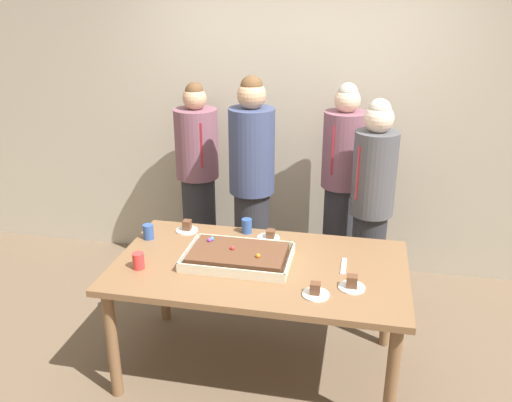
# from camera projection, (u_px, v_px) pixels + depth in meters

# --- Properties ---
(ground_plane) EXTENTS (12.00, 12.00, 0.00)m
(ground_plane) POSITION_uv_depth(u_px,v_px,m) (260.00, 367.00, 3.56)
(ground_plane) COLOR brown
(interior_back_panel) EXTENTS (8.00, 0.12, 3.00)m
(interior_back_panel) POSITION_uv_depth(u_px,v_px,m) (298.00, 95.00, 4.47)
(interior_back_panel) COLOR #B2A893
(interior_back_panel) RESTS_ON ground_plane
(party_table) EXTENTS (1.77, 1.00, 0.77)m
(party_table) POSITION_uv_depth(u_px,v_px,m) (260.00, 276.00, 3.31)
(party_table) COLOR brown
(party_table) RESTS_ON ground_plane
(sheet_cake) EXTENTS (0.65, 0.43, 0.10)m
(sheet_cake) POSITION_uv_depth(u_px,v_px,m) (238.00, 256.00, 3.30)
(sheet_cake) COLOR beige
(sheet_cake) RESTS_ON party_table
(plated_slice_near_left) EXTENTS (0.15, 0.15, 0.06)m
(plated_slice_near_left) POSITION_uv_depth(u_px,v_px,m) (269.00, 236.00, 3.61)
(plated_slice_near_left) COLOR white
(plated_slice_near_left) RESTS_ON party_table
(plated_slice_near_right) EXTENTS (0.15, 0.15, 0.07)m
(plated_slice_near_right) POSITION_uv_depth(u_px,v_px,m) (315.00, 292.00, 2.94)
(plated_slice_near_right) COLOR white
(plated_slice_near_right) RESTS_ON party_table
(plated_slice_far_left) EXTENTS (0.15, 0.15, 0.08)m
(plated_slice_far_left) POSITION_uv_depth(u_px,v_px,m) (187.00, 228.00, 3.72)
(plated_slice_far_left) COLOR white
(plated_slice_far_left) RESTS_ON party_table
(plated_slice_far_right) EXTENTS (0.15, 0.15, 0.08)m
(plated_slice_far_right) POSITION_uv_depth(u_px,v_px,m) (352.00, 284.00, 3.01)
(plated_slice_far_right) COLOR white
(plated_slice_far_right) RESTS_ON party_table
(drink_cup_nearest) EXTENTS (0.07, 0.07, 0.10)m
(drink_cup_nearest) POSITION_uv_depth(u_px,v_px,m) (247.00, 226.00, 3.68)
(drink_cup_nearest) COLOR #2D5199
(drink_cup_nearest) RESTS_ON party_table
(drink_cup_middle) EXTENTS (0.07, 0.07, 0.10)m
(drink_cup_middle) POSITION_uv_depth(u_px,v_px,m) (138.00, 261.00, 3.21)
(drink_cup_middle) COLOR red
(drink_cup_middle) RESTS_ON party_table
(drink_cup_far_end) EXTENTS (0.07, 0.07, 0.10)m
(drink_cup_far_end) POSITION_uv_depth(u_px,v_px,m) (148.00, 232.00, 3.60)
(drink_cup_far_end) COLOR #2D5199
(drink_cup_far_end) RESTS_ON party_table
(cake_server_utensil) EXTENTS (0.03, 0.20, 0.01)m
(cake_server_utensil) POSITION_uv_depth(u_px,v_px,m) (344.00, 266.00, 3.25)
(cake_server_utensil) COLOR silver
(cake_server_utensil) RESTS_ON party_table
(person_serving_front) EXTENTS (0.34, 0.34, 1.68)m
(person_serving_front) POSITION_uv_depth(u_px,v_px,m) (342.00, 186.00, 4.26)
(person_serving_front) COLOR #28282D
(person_serving_front) RESTS_ON ground_plane
(person_green_shirt_behind) EXTENTS (0.35, 0.35, 1.65)m
(person_green_shirt_behind) POSITION_uv_depth(u_px,v_px,m) (198.00, 179.00, 4.50)
(person_green_shirt_behind) COLOR #28282D
(person_green_shirt_behind) RESTS_ON ground_plane
(person_striped_tie_right) EXTENTS (0.34, 0.34, 1.76)m
(person_striped_tie_right) POSITION_uv_depth(u_px,v_px,m) (252.00, 188.00, 4.09)
(person_striped_tie_right) COLOR #28282D
(person_striped_tie_right) RESTS_ON ground_plane
(person_left_edge_reaching) EXTENTS (0.31, 0.31, 1.65)m
(person_left_edge_reaching) POSITION_uv_depth(u_px,v_px,m) (371.00, 207.00, 3.87)
(person_left_edge_reaching) COLOR #28282D
(person_left_edge_reaching) RESTS_ON ground_plane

